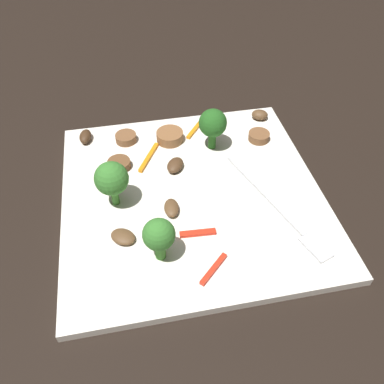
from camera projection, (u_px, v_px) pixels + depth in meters
name	position (u px, v px, depth m)	size (l,w,h in m)	color
ground_plane	(192.00, 198.00, 0.47)	(1.40, 1.40, 0.00)	black
plate	(192.00, 195.00, 0.47)	(0.30, 0.30, 0.01)	white
fork	(280.00, 210.00, 0.44)	(0.17, 0.07, 0.00)	silver
broccoli_floret_0	(112.00, 180.00, 0.43)	(0.04, 0.04, 0.06)	#408630
broccoli_floret_1	(159.00, 236.00, 0.38)	(0.03, 0.03, 0.05)	#408630
broccoli_floret_2	(213.00, 124.00, 0.50)	(0.04, 0.04, 0.06)	#296420
sausage_slice_0	(170.00, 136.00, 0.53)	(0.04, 0.04, 0.01)	brown
sausage_slice_1	(119.00, 164.00, 0.49)	(0.03, 0.03, 0.01)	brown
sausage_slice_2	(259.00, 136.00, 0.53)	(0.03, 0.03, 0.01)	brown
sausage_slice_3	(126.00, 138.00, 0.53)	(0.03, 0.03, 0.01)	brown
mushroom_0	(175.00, 165.00, 0.49)	(0.03, 0.02, 0.01)	#4C331E
mushroom_1	(123.00, 237.00, 0.41)	(0.03, 0.02, 0.01)	brown
mushroom_2	(260.00, 115.00, 0.56)	(0.02, 0.02, 0.01)	brown
mushroom_3	(85.00, 136.00, 0.53)	(0.03, 0.02, 0.01)	#422B19
mushroom_4	(171.00, 208.00, 0.44)	(0.03, 0.02, 0.01)	brown
pepper_strip_0	(209.00, 270.00, 0.39)	(0.04, 0.01, 0.00)	red
pepper_strip_1	(149.00, 157.00, 0.51)	(0.06, 0.01, 0.00)	orange
pepper_strip_2	(195.00, 130.00, 0.55)	(0.04, 0.01, 0.00)	orange
pepper_strip_3	(198.00, 233.00, 0.42)	(0.04, 0.01, 0.00)	red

